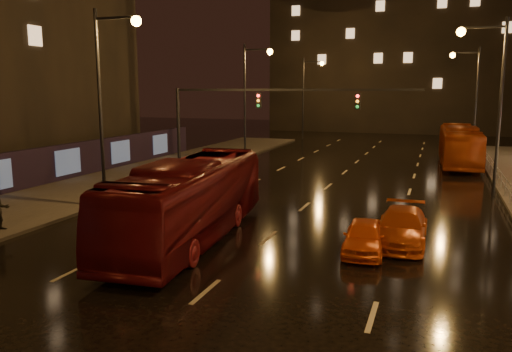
# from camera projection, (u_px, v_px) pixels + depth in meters

# --- Properties ---
(ground) EXTENTS (140.00, 140.00, 0.00)m
(ground) POSITION_uv_depth(u_px,v_px,m) (321.00, 192.00, 30.05)
(ground) COLOR black
(ground) RESTS_ON ground
(sidewalk_left) EXTENTS (7.00, 70.00, 0.15)m
(sidewalk_left) POSITION_uv_depth(u_px,v_px,m) (82.00, 191.00, 29.96)
(sidewalk_left) COLOR #38332D
(sidewalk_left) RESTS_ON ground
(building_distant) EXTENTS (44.00, 16.00, 36.00)m
(building_distant) POSITION_uv_depth(u_px,v_px,m) (428.00, 9.00, 73.80)
(building_distant) COLOR black
(building_distant) RESTS_ON ground
(traffic_signal) EXTENTS (15.31, 0.32, 6.20)m
(traffic_signal) POSITION_uv_depth(u_px,v_px,m) (243.00, 112.00, 30.95)
(traffic_signal) COLOR black
(traffic_signal) RESTS_ON ground
(bus_red) EXTENTS (3.97, 12.13, 3.32)m
(bus_red) POSITION_uv_depth(u_px,v_px,m) (191.00, 200.00, 20.36)
(bus_red) COLOR #520B0F
(bus_red) RESTS_ON ground
(bus_curb) EXTENTS (3.08, 11.76, 3.26)m
(bus_curb) POSITION_uv_depth(u_px,v_px,m) (459.00, 146.00, 40.56)
(bus_curb) COLOR maroon
(bus_curb) RESTS_ON ground
(taxi_near) EXTENTS (1.72, 3.74, 1.24)m
(taxi_near) POSITION_uv_depth(u_px,v_px,m) (364.00, 237.00, 18.81)
(taxi_near) COLOR #EA5716
(taxi_near) RESTS_ON ground
(taxi_far) EXTENTS (1.92, 4.71, 1.37)m
(taxi_far) POSITION_uv_depth(u_px,v_px,m) (402.00, 227.00, 19.95)
(taxi_far) COLOR #C54A12
(taxi_far) RESTS_ON ground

